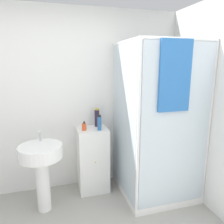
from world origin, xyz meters
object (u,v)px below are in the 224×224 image
Objects in this scene: shampoo_bottle_blue at (99,123)px; soap_dispenser at (84,127)px; sink at (41,162)px; shampoo_bottle_tall_black at (97,118)px.

soap_dispenser is at bearing 166.66° from shampoo_bottle_blue.
shampoo_bottle_tall_black reaches higher than sink.
shampoo_bottle_tall_black is (0.20, 0.14, 0.08)m from soap_dispenser.
shampoo_bottle_blue is (0.20, -0.05, 0.05)m from soap_dispenser.
soap_dispenser is 0.61× the size of shampoo_bottle_blue.
shampoo_bottle_blue is (-0.01, -0.19, -0.03)m from shampoo_bottle_tall_black.
sink is 4.71× the size of shampoo_bottle_blue.
soap_dispenser is 0.49× the size of shampoo_bottle_tall_black.
shampoo_bottle_tall_black is 0.19m from shampoo_bottle_blue.
shampoo_bottle_tall_black is (0.76, 0.38, 0.40)m from sink.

